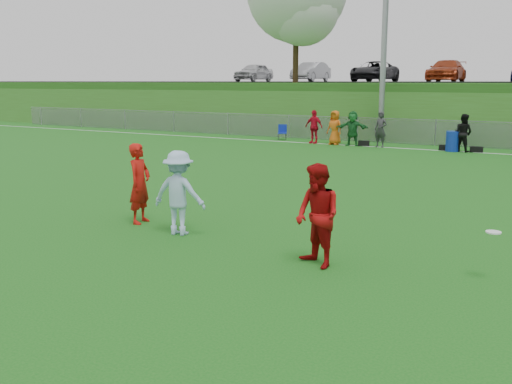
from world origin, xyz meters
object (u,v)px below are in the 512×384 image
Objects in this scene: recycling_bin at (453,141)px; frisbee at (493,232)px; player_red_left at (140,184)px; player_red_center at (318,216)px; player_blue at (179,193)px.

frisbee is at bearing -77.66° from recycling_bin.
player_red_center is (4.65, -0.90, -0.01)m from player_red_left.
player_red_left is 4.74m from player_red_center.
frisbee is 0.26× the size of recycling_bin.
player_blue is (1.35, -0.36, -0.02)m from player_red_left.
player_red_center is 3.35m from player_blue.
player_red_center is 1.02× the size of player_blue.
frisbee is (7.35, -0.22, -0.10)m from player_red_left.
player_red_center is at bearing -86.51° from recycling_bin.
player_red_left is 1.01× the size of player_red_center.
recycling_bin is at bearing 102.34° from frisbee.
player_blue reaches higher than recycling_bin.
frisbee is (2.70, 0.68, -0.09)m from player_red_center.
frisbee is (6.00, 0.14, -0.08)m from player_blue.
recycling_bin is (3.55, 17.13, -0.44)m from player_red_left.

